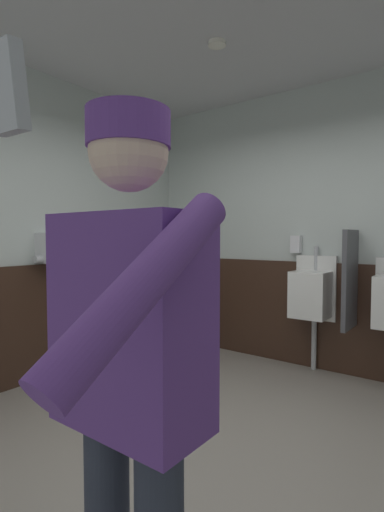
% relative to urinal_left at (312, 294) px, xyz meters
% --- Properties ---
extents(ground_plane, '(4.63, 4.53, 0.04)m').
position_rel_urinal_left_xyz_m(ground_plane, '(0.04, -1.81, -0.80)').
color(ground_plane, gray).
extents(wall_back, '(4.63, 0.12, 2.86)m').
position_rel_urinal_left_xyz_m(wall_back, '(0.04, 0.22, 0.65)').
color(wall_back, silver).
rests_on(wall_back, ground_plane).
extents(wall_left, '(0.12, 4.53, 2.86)m').
position_rel_urinal_left_xyz_m(wall_left, '(-2.03, -1.81, 0.65)').
color(wall_left, silver).
rests_on(wall_left, ground_plane).
extents(wainscot_band_back, '(4.03, 0.03, 1.08)m').
position_rel_urinal_left_xyz_m(wainscot_band_back, '(0.04, 0.14, -0.24)').
color(wainscot_band_back, '#382319').
rests_on(wainscot_band_back, ground_plane).
extents(wainscot_band_left, '(0.03, 3.93, 1.08)m').
position_rel_urinal_left_xyz_m(wainscot_band_left, '(-1.96, -1.81, -0.24)').
color(wainscot_band_left, '#382319').
rests_on(wainscot_band_left, ground_plane).
extents(downlight_far, '(0.14, 0.14, 0.03)m').
position_rel_urinal_left_xyz_m(downlight_far, '(-0.38, -1.12, 2.06)').
color(downlight_far, white).
extents(urinal_left, '(0.40, 0.34, 1.24)m').
position_rel_urinal_left_xyz_m(urinal_left, '(0.00, 0.00, 0.00)').
color(urinal_left, white).
rests_on(urinal_left, ground_plane).
extents(privacy_divider_panel, '(0.04, 0.40, 0.90)m').
position_rel_urinal_left_xyz_m(privacy_divider_panel, '(0.38, -0.07, 0.17)').
color(privacy_divider_panel, '#4C4C51').
extents(person, '(0.68, 0.60, 1.69)m').
position_rel_urinal_left_xyz_m(person, '(0.49, -2.92, 0.22)').
color(person, '#2D3342').
rests_on(person, ground_plane).
extents(cell_phone, '(0.06, 0.03, 0.11)m').
position_rel_urinal_left_xyz_m(cell_phone, '(0.80, -3.42, 0.75)').
color(cell_phone, '#A5A8B2').
extents(trash_bin, '(0.36, 0.36, 0.74)m').
position_rel_urinal_left_xyz_m(trash_bin, '(-1.65, -0.40, -0.41)').
color(trash_bin, '#38383D').
rests_on(trash_bin, ground_plane).
extents(hand_dryer, '(0.24, 0.23, 0.28)m').
position_rel_urinal_left_xyz_m(hand_dryer, '(-1.85, -1.67, 0.45)').
color(hand_dryer, silver).
extents(soap_dispenser, '(0.10, 0.07, 0.18)m').
position_rel_urinal_left_xyz_m(soap_dispenser, '(-0.21, 0.12, 0.48)').
color(soap_dispenser, silver).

